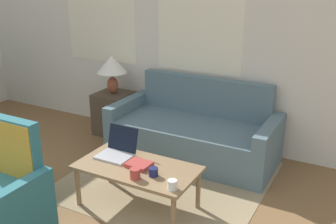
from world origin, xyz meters
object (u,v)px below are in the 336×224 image
at_px(table_lamp, 112,66).
at_px(book_red, 139,164).
at_px(cup_yellow, 172,185).
at_px(cup_white, 153,172).
at_px(laptop, 118,150).
at_px(couch, 195,134).
at_px(coffee_table, 137,171).
at_px(cup_navy, 135,174).

bearing_deg(table_lamp, book_red, -47.03).
xyz_separation_m(table_lamp, cup_yellow, (1.71, -1.56, -0.46)).
distance_m(cup_white, book_red, 0.22).
height_order(laptop, book_red, laptop).
bearing_deg(cup_yellow, book_red, 155.23).
height_order(table_lamp, cup_yellow, table_lamp).
xyz_separation_m(couch, book_red, (0.02, -1.24, 0.16)).
distance_m(coffee_table, cup_navy, 0.24).
height_order(coffee_table, cup_yellow, cup_yellow).
height_order(laptop, cup_yellow, laptop).
xyz_separation_m(cup_navy, cup_white, (0.11, 0.11, -0.01)).
bearing_deg(coffee_table, laptop, 159.65).
height_order(coffee_table, cup_navy, cup_navy).
relative_size(laptop, cup_navy, 3.46).
bearing_deg(couch, coffee_table, -89.91).
height_order(coffee_table, laptop, laptop).
height_order(cup_navy, book_red, cup_navy).
distance_m(table_lamp, cup_yellow, 2.35).
xyz_separation_m(cup_white, book_red, (-0.20, 0.09, -0.02)).
relative_size(cup_navy, book_red, 0.42).
distance_m(table_lamp, laptop, 1.64).
height_order(laptop, cup_white, laptop).
height_order(couch, cup_yellow, couch).
xyz_separation_m(couch, laptop, (-0.28, -1.14, 0.20)).
distance_m(couch, cup_white, 1.36).
bearing_deg(cup_white, laptop, 159.70).
distance_m(cup_navy, cup_white, 0.16).
relative_size(table_lamp, book_red, 2.32).
bearing_deg(laptop, cup_yellow, -21.96).
height_order(table_lamp, cup_white, table_lamp).
xyz_separation_m(cup_yellow, cup_white, (-0.24, 0.12, -0.00)).
relative_size(table_lamp, cup_white, 6.20).
height_order(laptop, cup_navy, laptop).
distance_m(table_lamp, coffee_table, 1.92).
relative_size(laptop, cup_yellow, 3.93).
height_order(table_lamp, coffee_table, table_lamp).
bearing_deg(cup_white, cup_navy, -135.35).
relative_size(cup_navy, cup_yellow, 1.14).
xyz_separation_m(coffee_table, book_red, (0.02, 0.01, 0.06)).
distance_m(cup_yellow, book_red, 0.49).
xyz_separation_m(laptop, cup_yellow, (0.75, -0.30, -0.02)).
height_order(couch, cup_navy, couch).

